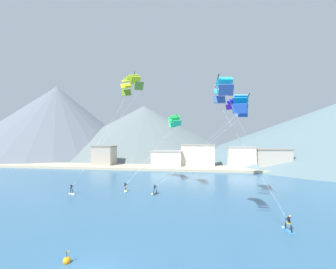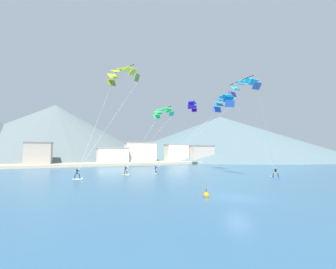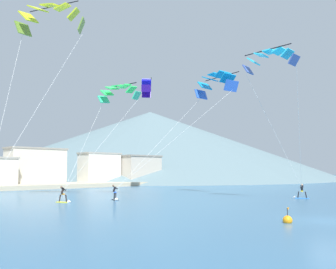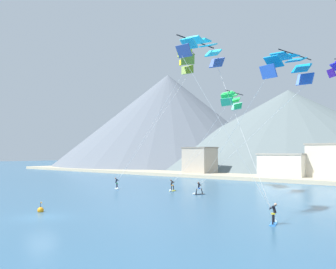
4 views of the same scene
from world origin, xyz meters
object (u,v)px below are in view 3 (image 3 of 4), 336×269
Objects in this scene: parafoil_kite_near_lead at (216,82)px; kitesurfer_near_lead at (115,196)px; kitesurfer_far_left at (65,198)px; parafoil_kite_far_left at (119,91)px; parafoil_kite_distant_high_outer at (147,86)px; kitesurfer_near_trail at (300,194)px; parafoil_kite_near_trail at (270,58)px; race_marker_buoy at (288,220)px; parafoil_kite_mid_center at (51,16)px.

kitesurfer_near_lead is at bearing 169.05° from parafoil_kite_near_lead.
kitesurfer_far_left is 0.15× the size of parafoil_kite_far_left.
parafoil_kite_distant_high_outer is at bearing 37.51° from parafoil_kite_far_left.
parafoil_kite_near_lead reaches higher than kitesurfer_far_left.
parafoil_kite_far_left is at bearing 17.70° from kitesurfer_far_left.
kitesurfer_near_trail is at bearing -36.53° from kitesurfer_near_lead.
kitesurfer_far_left is at bearing 169.50° from kitesurfer_near_lead.
parafoil_kite_far_left reaches higher than kitesurfer_far_left.
kitesurfer_near_trail is at bearing -87.06° from parafoil_kite_distant_high_outer.
kitesurfer_near_lead is at bearing -128.62° from parafoil_kite_far_left.
kitesurfer_near_lead is 25.08m from parafoil_kite_distant_high_outer.
parafoil_kite_near_trail reaches higher than kitesurfer_near_lead.
race_marker_buoy is (3.05, -21.38, -0.30)m from kitesurfer_far_left.
parafoil_kite_far_left is (8.29, -0.87, -7.05)m from parafoil_kite_mid_center.
parafoil_kite_far_left is 11.65× the size of race_marker_buoy.
parafoil_kite_distant_high_outer is at bearing 78.86° from parafoil_kite_near_trail.
race_marker_buoy is at bearing -145.95° from parafoil_kite_near_trail.
parafoil_kite_mid_center is at bearing -157.69° from parafoil_kite_distant_high_outer.
kitesurfer_near_trail is 0.15× the size of parafoil_kite_far_left.
kitesurfer_near_trail is at bearing 25.29° from race_marker_buoy.
kitesurfer_near_lead is 0.09× the size of parafoil_kite_mid_center.
parafoil_kite_distant_high_outer reaches higher than race_marker_buoy.
parafoil_kite_near_lead is at bearing 106.69° from kitesurfer_near_trail.
parafoil_kite_near_trail reaches higher than race_marker_buoy.
kitesurfer_near_lead is at bearing 143.47° from kitesurfer_near_trail.
kitesurfer_near_lead is 0.15× the size of parafoil_kite_far_left.
kitesurfer_far_left is (-21.17, 12.81, 0.01)m from kitesurfer_near_trail.
kitesurfer_far_left is 14.47m from parafoil_kite_far_left.
parafoil_kite_near_trail is at bearing -41.61° from kitesurfer_far_left.
kitesurfer_far_left is 1.74× the size of race_marker_buoy.
kitesurfer_far_left is 24.31m from parafoil_kite_near_trail.
parafoil_kite_distant_high_outer is (-1.26, 24.53, 15.84)m from kitesurfer_near_trail.
parafoil_kite_mid_center is (-15.31, 16.72, 5.10)m from parafoil_kite_near_trail.
parafoil_kite_mid_center is 3.78× the size of parafoil_kite_distant_high_outer.
kitesurfer_near_trail is 0.13× the size of parafoil_kite_near_trail.
parafoil_kite_near_lead is (-2.79, 9.30, 13.54)m from kitesurfer_near_trail.
parafoil_kite_far_left is at bearing -142.49° from parafoil_kite_distant_high_outer.
parafoil_kite_far_left is (7.96, 2.54, 11.81)m from kitesurfer_far_left.
parafoil_kite_mid_center is at bearing 174.00° from parafoil_kite_far_left.
parafoil_kite_distant_high_outer is (1.53, 15.23, 2.30)m from parafoil_kite_near_lead.
parafoil_kite_distant_high_outer is (19.91, 11.72, 15.83)m from kitesurfer_far_left.
kitesurfer_near_lead is 0.99× the size of kitesurfer_far_left.
kitesurfer_far_left is 0.12× the size of parafoil_kite_near_lead.
kitesurfer_far_left is at bearing -162.30° from parafoil_kite_far_left.
parafoil_kite_distant_high_outer is at bearing 22.31° from parafoil_kite_mid_center.
parafoil_kite_mid_center is at bearing 95.44° from kitesurfer_far_left.
parafoil_kite_far_left reaches higher than kitesurfer_near_lead.
parafoil_kite_far_left is at bearing 113.90° from parafoil_kite_near_trail.
parafoil_kite_near_lead is (13.22, -2.56, 13.54)m from kitesurfer_near_lead.
parafoil_kite_mid_center is at bearing 132.48° from parafoil_kite_near_trail.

